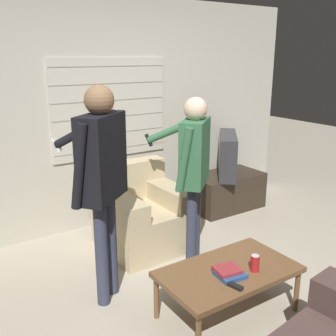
{
  "coord_description": "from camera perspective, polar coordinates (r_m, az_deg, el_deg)",
  "views": [
    {
      "loc": [
        -1.84,
        -2.03,
        1.92
      ],
      "look_at": [
        -0.09,
        0.65,
        1.0
      ],
      "focal_mm": 42.0,
      "sensor_mm": 36.0,
      "label": 1
    }
  ],
  "objects": [
    {
      "name": "ground_plane",
      "position": [
        3.35,
        7.83,
        -19.11
      ],
      "size": [
        16.0,
        16.0,
        0.0
      ],
      "primitive_type": "plane",
      "color": "#B2A893"
    },
    {
      "name": "wall_back",
      "position": [
        4.51,
        -8.73,
        7.68
      ],
      "size": [
        5.2,
        0.08,
        2.55
      ],
      "color": "#BCB7A8",
      "rests_on": "ground_plane"
    },
    {
      "name": "armchair_beige",
      "position": [
        4.1,
        -3.88,
        -6.75
      ],
      "size": [
        0.84,
        0.85,
        0.84
      ],
      "rotation": [
        0.0,
        0.0,
        3.17
      ],
      "color": "#C6B289",
      "rests_on": "ground_plane"
    },
    {
      "name": "coffee_table",
      "position": [
        3.07,
        8.78,
        -14.91
      ],
      "size": [
        1.03,
        0.6,
        0.39
      ],
      "color": "brown",
      "rests_on": "ground_plane"
    },
    {
      "name": "tv_stand",
      "position": [
        5.15,
        8.4,
        -3.3
      ],
      "size": [
        0.93,
        0.53,
        0.46
      ],
      "color": "#33281E",
      "rests_on": "ground_plane"
    },
    {
      "name": "tv",
      "position": [
        5.01,
        8.6,
        1.96
      ],
      "size": [
        0.71,
        0.79,
        0.51
      ],
      "rotation": [
        0.0,
        0.0,
        4.02
      ],
      "color": "#2D2D33",
      "rests_on": "tv_stand"
    },
    {
      "name": "person_left_standing",
      "position": [
        2.98,
        -9.69,
        -0.11
      ],
      "size": [
        0.54,
        0.85,
        1.72
      ],
      "rotation": [
        0.0,
        0.0,
        0.68
      ],
      "color": "#33384C",
      "rests_on": "ground_plane"
    },
    {
      "name": "person_right_standing",
      "position": [
        3.55,
        3.72,
        1.0
      ],
      "size": [
        0.53,
        0.82,
        1.58
      ],
      "rotation": [
        0.0,
        0.0,
        0.73
      ],
      "color": "#33384C",
      "rests_on": "ground_plane"
    },
    {
      "name": "book_stack",
      "position": [
        2.96,
        8.85,
        -14.77
      ],
      "size": [
        0.21,
        0.22,
        0.05
      ],
      "color": "#284C89",
      "rests_on": "coffee_table"
    },
    {
      "name": "soda_can",
      "position": [
        3.04,
        12.5,
        -13.33
      ],
      "size": [
        0.07,
        0.07,
        0.13
      ],
      "color": "red",
      "rests_on": "coffee_table"
    },
    {
      "name": "spare_remote",
      "position": [
        2.85,
        9.58,
        -16.48
      ],
      "size": [
        0.07,
        0.14,
        0.02
      ],
      "rotation": [
        0.0,
        0.0,
        0.23
      ],
      "color": "black",
      "rests_on": "coffee_table"
    }
  ]
}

